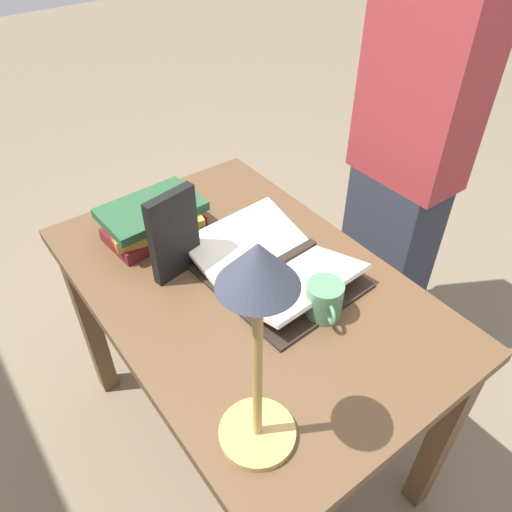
{
  "coord_description": "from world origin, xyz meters",
  "views": [
    {
      "loc": [
        -0.78,
        0.55,
        1.68
      ],
      "look_at": [
        -0.0,
        -0.03,
        0.84
      ],
      "focal_mm": 35.0,
      "sensor_mm": 36.0,
      "label": 1
    }
  ],
  "objects": [
    {
      "name": "book_standing_upright",
      "position": [
        0.15,
        0.12,
        0.89
      ],
      "size": [
        0.05,
        0.15,
        0.25
      ],
      "rotation": [
        0.0,
        0.0,
        0.18
      ],
      "color": "black",
      "rests_on": "reading_desk"
    },
    {
      "name": "coffee_mug",
      "position": [
        -0.2,
        -0.09,
        0.81
      ],
      "size": [
        0.12,
        0.09,
        0.1
      ],
      "rotation": [
        0.0,
        0.0,
        2.72
      ],
      "color": "#4C7F5B",
      "rests_on": "reading_desk"
    },
    {
      "name": "ground_plane",
      "position": [
        0.0,
        0.0,
        0.0
      ],
      "size": [
        12.0,
        12.0,
        0.0
      ],
      "primitive_type": "plane",
      "color": "#70604C"
    },
    {
      "name": "reading_desk",
      "position": [
        0.0,
        0.0,
        0.64
      ],
      "size": [
        1.11,
        0.73,
        0.76
      ],
      "color": "brown",
      "rests_on": "ground_plane"
    },
    {
      "name": "book_stack_tall",
      "position": [
        0.33,
        0.09,
        0.82
      ],
      "size": [
        0.24,
        0.29,
        0.1
      ],
      "color": "maroon",
      "rests_on": "reading_desk"
    },
    {
      "name": "open_book",
      "position": [
        -0.0,
        -0.09,
        0.78
      ],
      "size": [
        0.46,
        0.36,
        0.07
      ],
      "rotation": [
        0.0,
        0.0,
        0.06
      ],
      "color": "black",
      "rests_on": "reading_desk"
    },
    {
      "name": "reading_lamp",
      "position": [
        -0.37,
        0.24,
        1.11
      ],
      "size": [
        0.15,
        0.15,
        0.49
      ],
      "color": "tan",
      "rests_on": "reading_desk"
    },
    {
      "name": "person_reader",
      "position": [
        0.1,
        -0.74,
        0.8
      ],
      "size": [
        0.36,
        0.21,
        1.62
      ],
      "rotation": [
        0.0,
        0.0,
        3.14
      ],
      "color": "#2D3342",
      "rests_on": "ground_plane"
    }
  ]
}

